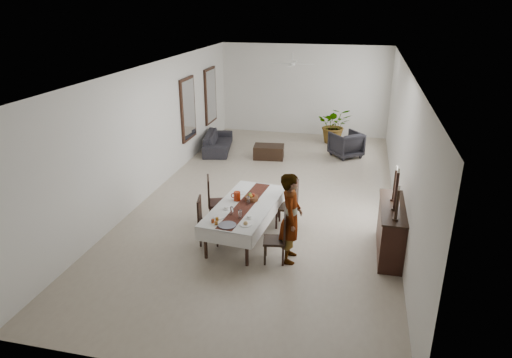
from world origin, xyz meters
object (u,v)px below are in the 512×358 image
object	(u,v)px
dining_table_top	(245,206)
sideboard_body	(391,231)
woman	(291,218)
red_pitcher	(237,196)
sofa	(218,142)

from	to	relation	value
dining_table_top	sideboard_body	size ratio (longest dim) A/B	1.40
woman	sideboard_body	size ratio (longest dim) A/B	1.08
dining_table_top	red_pitcher	size ratio (longest dim) A/B	12.00
woman	sideboard_body	xyz separation A→B (m)	(1.84, 0.66, -0.39)
dining_table_top	woman	size ratio (longest dim) A/B	1.30
red_pitcher	sofa	size ratio (longest dim) A/B	0.10
woman	sideboard_body	world-z (taller)	woman
dining_table_top	red_pitcher	distance (m)	0.30
red_pitcher	sofa	xyz separation A→B (m)	(-2.10, 5.31, -0.52)
sideboard_body	sofa	size ratio (longest dim) A/B	0.81
dining_table_top	sofa	size ratio (longest dim) A/B	1.14
sideboard_body	sofa	distance (m)	7.59
sideboard_body	sofa	world-z (taller)	sideboard_body
woman	sideboard_body	bearing A→B (deg)	-74.96
dining_table_top	sideboard_body	xyz separation A→B (m)	(2.89, -0.05, -0.20)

